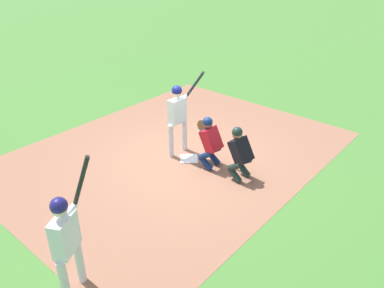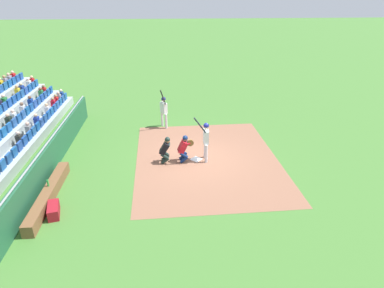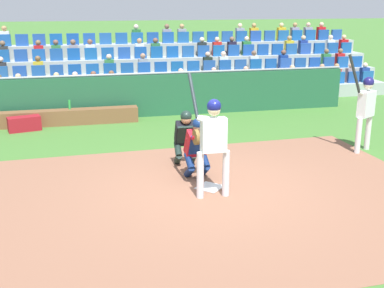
% 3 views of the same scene
% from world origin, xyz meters
% --- Properties ---
extents(ground_plane, '(160.00, 160.00, 0.00)m').
position_xyz_m(ground_plane, '(0.00, 0.00, 0.00)').
color(ground_plane, '#41742F').
extents(infield_dirt_patch, '(8.64, 6.70, 0.01)m').
position_xyz_m(infield_dirt_patch, '(0.00, 0.50, 0.00)').
color(infield_dirt_patch, '#8B5C46').
rests_on(infield_dirt_patch, ground_plane).
extents(home_plate_marker, '(0.62, 0.62, 0.02)m').
position_xyz_m(home_plate_marker, '(0.00, 0.00, 0.02)').
color(home_plate_marker, white).
rests_on(home_plate_marker, infield_dirt_patch).
extents(batter_at_plate, '(0.65, 0.72, 2.21)m').
position_xyz_m(batter_at_plate, '(0.07, 0.42, 1.13)').
color(batter_at_plate, silver).
rests_on(batter_at_plate, ground_plane).
extents(catcher_crouching, '(0.49, 0.74, 1.28)m').
position_xyz_m(catcher_crouching, '(0.11, -0.56, 0.71)').
color(catcher_crouching, navy).
rests_on(catcher_crouching, ground_plane).
extents(home_plate_umpire, '(0.48, 0.52, 1.26)m').
position_xyz_m(home_plate_umpire, '(0.16, -1.39, 0.69)').
color(home_plate_umpire, '#192B25').
rests_on(home_plate_umpire, ground_plane).
extents(dugout_wall, '(12.35, 0.24, 1.35)m').
position_xyz_m(dugout_wall, '(0.00, -6.29, 0.65)').
color(dugout_wall, '#215739').
rests_on(dugout_wall, ground_plane).
extents(dugout_bench, '(4.38, 0.40, 0.44)m').
position_xyz_m(dugout_bench, '(2.85, -5.74, 0.22)').
color(dugout_bench, brown).
rests_on(dugout_bench, ground_plane).
extents(water_bottle_on_bench, '(0.07, 0.07, 0.27)m').
position_xyz_m(water_bottle_on_bench, '(2.60, -5.78, 0.57)').
color(water_bottle_on_bench, green).
rests_on(water_bottle_on_bench, dugout_bench).
extents(equipment_duffel_bag, '(0.92, 0.55, 0.40)m').
position_xyz_m(equipment_duffel_bag, '(3.83, -5.28, 0.20)').
color(equipment_duffel_bag, maroon).
rests_on(equipment_duffel_bag, ground_plane).
extents(on_deck_batter, '(0.79, 0.42, 2.29)m').
position_xyz_m(on_deck_batter, '(-4.14, -1.46, 1.11)').
color(on_deck_batter, silver).
rests_on(on_deck_batter, ground_plane).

